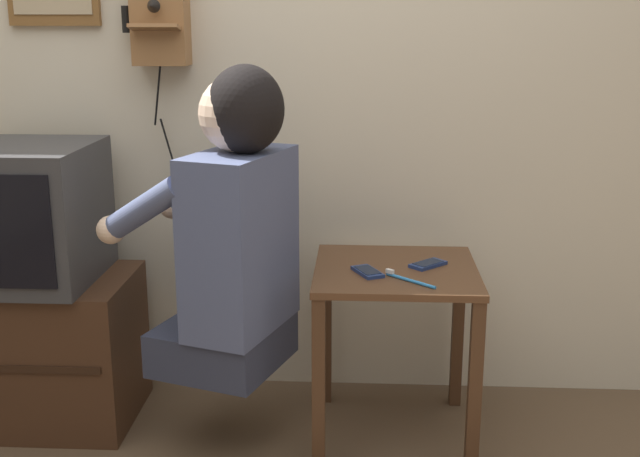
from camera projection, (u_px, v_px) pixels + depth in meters
name	position (u px, v px, depth m)	size (l,w,h in m)	color
wall_back	(248.00, 46.00, 2.82)	(6.80, 0.05, 2.55)	beige
side_table	(395.00, 304.00, 2.61)	(0.52, 0.52, 0.59)	#51331E
person	(234.00, 227.00, 2.46)	(0.60, 0.54, 0.96)	#2D3347
tv_stand	(33.00, 348.00, 2.79)	(0.70, 0.46, 0.51)	#422819
television	(26.00, 213.00, 2.65)	(0.45, 0.49, 0.46)	#38383A
wall_phone_antique	(159.00, 12.00, 2.73)	(0.23, 0.18, 0.76)	olive
cell_phone_held	(368.00, 272.00, 2.52)	(0.11, 0.14, 0.01)	navy
cell_phone_spare	(428.00, 264.00, 2.59)	(0.13, 0.13, 0.01)	navy
toothbrush	(407.00, 279.00, 2.44)	(0.15, 0.14, 0.02)	#338CD8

